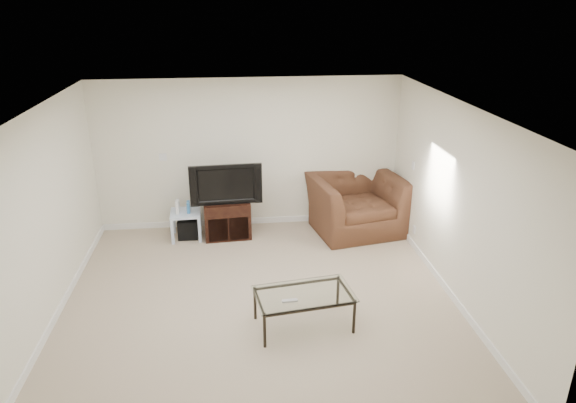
{
  "coord_description": "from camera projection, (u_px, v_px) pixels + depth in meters",
  "views": [
    {
      "loc": [
        -0.27,
        -5.68,
        3.66
      ],
      "look_at": [
        0.5,
        1.2,
        0.9
      ],
      "focal_mm": 32.0,
      "sensor_mm": 36.0,
      "label": 1
    }
  ],
  "objects": [
    {
      "name": "side_table",
      "position": [
        186.0,
        225.0,
        8.32
      ],
      "size": [
        0.49,
        0.49,
        0.45
      ],
      "primitive_type": null,
      "rotation": [
        0.0,
        0.0,
        0.05
      ],
      "color": "silver",
      "rests_on": "floor"
    },
    {
      "name": "recliner",
      "position": [
        356.0,
        195.0,
        8.46
      ],
      "size": [
        1.58,
        1.18,
        1.25
      ],
      "primitive_type": "imported",
      "rotation": [
        0.0,
        0.0,
        0.19
      ],
      "color": "#553120",
      "rests_on": "floor"
    },
    {
      "name": "dvd_player",
      "position": [
        227.0,
        208.0,
        8.25
      ],
      "size": [
        0.4,
        0.29,
        0.05
      ],
      "primitive_type": "cube",
      "rotation": [
        0.0,
        0.0,
        0.07
      ],
      "color": "black",
      "rests_on": "tv_stand"
    },
    {
      "name": "ceiling",
      "position": [
        255.0,
        109.0,
        5.7
      ],
      "size": [
        5.0,
        5.0,
        0.0
      ],
      "primitive_type": "plane",
      "color": "white",
      "rests_on": "ground"
    },
    {
      "name": "television",
      "position": [
        226.0,
        182.0,
        8.1
      ],
      "size": [
        1.06,
        0.27,
        0.65
      ],
      "primitive_type": "imported",
      "rotation": [
        0.0,
        0.0,
        0.05
      ],
      "color": "black",
      "rests_on": "tv_stand"
    },
    {
      "name": "wall_right",
      "position": [
        457.0,
        204.0,
        6.42
      ],
      "size": [
        0.02,
        5.0,
        2.5
      ],
      "primitive_type": "cube",
      "color": "silver",
      "rests_on": "ground"
    },
    {
      "name": "wall_back",
      "position": [
        249.0,
        154.0,
        8.47
      ],
      "size": [
        5.0,
        0.02,
        2.5
      ],
      "primitive_type": "cube",
      "color": "silver",
      "rests_on": "ground"
    },
    {
      "name": "coffee_table",
      "position": [
        304.0,
        310.0,
        6.06
      ],
      "size": [
        1.22,
        0.79,
        0.45
      ],
      "primitive_type": null,
      "rotation": [
        0.0,
        0.0,
        0.14
      ],
      "color": "black",
      "rests_on": "floor"
    },
    {
      "name": "plate_right_switch",
      "position": [
        413.0,
        166.0,
        7.89
      ],
      "size": [
        0.02,
        0.09,
        0.13
      ],
      "primitive_type": "cube",
      "color": "white",
      "rests_on": "wall_right"
    },
    {
      "name": "subwoofer",
      "position": [
        188.0,
        228.0,
        8.37
      ],
      "size": [
        0.33,
        0.33,
        0.32
      ],
      "primitive_type": "cube",
      "rotation": [
        0.0,
        0.0,
        -0.02
      ],
      "color": "black",
      "rests_on": "floor"
    },
    {
      "name": "tv_stand",
      "position": [
        227.0,
        218.0,
        8.36
      ],
      "size": [
        0.77,
        0.56,
        0.61
      ],
      "primitive_type": null,
      "rotation": [
        0.0,
        0.0,
        0.07
      ],
      "color": "black",
      "rests_on": "floor"
    },
    {
      "name": "remote",
      "position": [
        290.0,
        301.0,
        5.82
      ],
      "size": [
        0.18,
        0.06,
        0.02
      ],
      "primitive_type": "cube",
      "rotation": [
        0.0,
        0.0,
        0.06
      ],
      "color": "#B2B2B7",
      "rests_on": "coffee_table"
    },
    {
      "name": "plate_back",
      "position": [
        163.0,
        157.0,
        8.31
      ],
      "size": [
        0.12,
        0.02,
        0.12
      ],
      "primitive_type": "cube",
      "color": "white",
      "rests_on": "wall_back"
    },
    {
      "name": "floor",
      "position": [
        260.0,
        302.0,
        6.62
      ],
      "size": [
        5.0,
        5.0,
        0.0
      ],
      "primitive_type": "plane",
      "color": "tan",
      "rests_on": "ground"
    },
    {
      "name": "plate_right_outlet",
      "position": [
        414.0,
        230.0,
        7.97
      ],
      "size": [
        0.02,
        0.08,
        0.12
      ],
      "primitive_type": "cube",
      "color": "white",
      "rests_on": "wall_right"
    },
    {
      "name": "game_case",
      "position": [
        188.0,
        207.0,
        8.19
      ],
      "size": [
        0.05,
        0.13,
        0.18
      ],
      "primitive_type": "cube",
      "rotation": [
        0.0,
        0.0,
        0.03
      ],
      "color": "#337FCC",
      "rests_on": "side_table"
    },
    {
      "name": "game_console",
      "position": [
        178.0,
        207.0,
        8.16
      ],
      "size": [
        0.05,
        0.15,
        0.21
      ],
      "primitive_type": "cube",
      "rotation": [
        0.0,
        0.0,
        -0.03
      ],
      "color": "white",
      "rests_on": "side_table"
    },
    {
      "name": "wall_left",
      "position": [
        41.0,
        222.0,
        5.9
      ],
      "size": [
        0.02,
        5.0,
        2.5
      ],
      "primitive_type": "cube",
      "color": "silver",
      "rests_on": "ground"
    }
  ]
}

